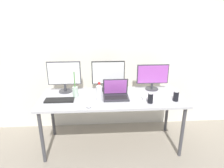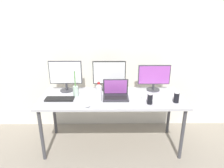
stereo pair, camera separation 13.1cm
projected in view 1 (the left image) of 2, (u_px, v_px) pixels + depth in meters
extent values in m
plane|color=gray|center=(112.00, 144.00, 2.88)|extent=(16.00, 16.00, 0.00)
cube|color=silver|center=(109.00, 47.00, 2.98)|extent=(7.00, 0.08, 2.60)
cylinder|color=#424247|center=(42.00, 138.00, 2.42)|extent=(0.04, 0.04, 0.71)
cylinder|color=#424247|center=(182.00, 132.00, 2.53)|extent=(0.04, 0.04, 0.71)
cylinder|color=#424247|center=(52.00, 114.00, 2.98)|extent=(0.04, 0.04, 0.71)
cylinder|color=#424247|center=(167.00, 110.00, 3.09)|extent=(0.04, 0.04, 0.71)
cube|color=#B7B7BC|center=(112.00, 98.00, 2.63)|extent=(1.87, 0.72, 0.03)
cylinder|color=#38383D|center=(66.00, 91.00, 2.79)|extent=(0.19, 0.19, 0.01)
cylinder|color=#38383D|center=(65.00, 88.00, 2.78)|extent=(0.03, 0.03, 0.10)
cube|color=#38383D|center=(64.00, 73.00, 2.70)|extent=(0.45, 0.02, 0.32)
cube|color=white|center=(64.00, 73.00, 2.69)|extent=(0.43, 0.01, 0.30)
cylinder|color=black|center=(108.00, 89.00, 2.85)|extent=(0.21, 0.21, 0.01)
cylinder|color=black|center=(108.00, 86.00, 2.84)|extent=(0.03, 0.03, 0.08)
cube|color=black|center=(108.00, 73.00, 2.77)|extent=(0.46, 0.02, 0.32)
cube|color=white|center=(108.00, 73.00, 2.75)|extent=(0.43, 0.01, 0.30)
cylinder|color=#38383D|center=(152.00, 89.00, 2.88)|extent=(0.19, 0.19, 0.01)
cylinder|color=#38383D|center=(152.00, 86.00, 2.87)|extent=(0.03, 0.03, 0.08)
cube|color=#38383D|center=(153.00, 74.00, 2.81)|extent=(0.45, 0.02, 0.28)
cube|color=#A54CB2|center=(153.00, 74.00, 2.79)|extent=(0.42, 0.01, 0.25)
cube|color=#2D2D33|center=(116.00, 98.00, 2.57)|extent=(0.33, 0.22, 0.02)
cube|color=black|center=(116.00, 97.00, 2.55)|extent=(0.29, 0.12, 0.00)
cube|color=#2D2D33|center=(115.00, 87.00, 2.62)|extent=(0.33, 0.05, 0.22)
cube|color=#A54CB2|center=(115.00, 87.00, 2.61)|extent=(0.29, 0.04, 0.20)
cube|color=black|center=(59.00, 100.00, 2.50)|extent=(0.36, 0.14, 0.02)
cube|color=white|center=(158.00, 97.00, 2.60)|extent=(0.43, 0.16, 0.02)
ellipsoid|color=silver|center=(89.00, 106.00, 2.34)|extent=(0.09, 0.10, 0.04)
cylinder|color=silver|center=(99.00, 94.00, 2.48)|extent=(0.07, 0.07, 0.19)
cone|color=silver|center=(99.00, 85.00, 2.44)|extent=(0.07, 0.07, 0.03)
cylinder|color=red|center=(99.00, 83.00, 2.43)|extent=(0.03, 0.03, 0.02)
cylinder|color=black|center=(150.00, 98.00, 2.43)|extent=(0.07, 0.07, 0.12)
cylinder|color=silver|center=(151.00, 93.00, 2.41)|extent=(0.06, 0.06, 0.00)
cylinder|color=black|center=(176.00, 96.00, 2.49)|extent=(0.07, 0.07, 0.12)
cylinder|color=silver|center=(176.00, 92.00, 2.47)|extent=(0.06, 0.06, 0.00)
cylinder|color=#B2D1B7|center=(75.00, 92.00, 2.60)|extent=(0.07, 0.07, 0.14)
cylinder|color=#519342|center=(74.00, 80.00, 2.54)|extent=(0.01, 0.01, 0.21)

